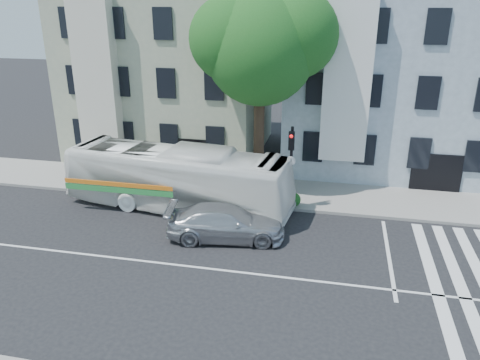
% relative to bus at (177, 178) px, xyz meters
% --- Properties ---
extents(ground, '(120.00, 120.00, 0.00)m').
position_rel_bus_xyz_m(ground, '(3.47, -5.20, -1.59)').
color(ground, black).
rests_on(ground, ground).
extents(sidewalk_far, '(80.00, 4.00, 0.15)m').
position_rel_bus_xyz_m(sidewalk_far, '(3.47, 2.80, -1.52)').
color(sidewalk_far, gray).
rests_on(sidewalk_far, ground).
extents(building_left, '(12.00, 10.00, 11.00)m').
position_rel_bus_xyz_m(building_left, '(-3.53, 9.80, 3.91)').
color(building_left, '#97A086').
rests_on(building_left, ground).
extents(building_right, '(12.00, 10.00, 11.00)m').
position_rel_bus_xyz_m(building_right, '(10.47, 9.80, 3.91)').
color(building_right, '#8A9AA4').
rests_on(building_right, ground).
extents(street_tree, '(7.30, 5.90, 11.10)m').
position_rel_bus_xyz_m(street_tree, '(3.53, 3.54, 6.24)').
color(street_tree, '#2D2116').
rests_on(street_tree, ground).
extents(bus, '(4.04, 11.66, 3.18)m').
position_rel_bus_xyz_m(bus, '(0.00, 0.00, 0.00)').
color(bus, white).
rests_on(bus, ground).
extents(sedan, '(2.87, 5.40, 1.49)m').
position_rel_bus_xyz_m(sedan, '(3.07, -2.60, -0.84)').
color(sedan, '#BBBDC3').
rests_on(sedan, ground).
extents(hedge, '(8.40, 3.18, 0.70)m').
position_rel_bus_xyz_m(hedge, '(1.42, 1.10, -1.09)').
color(hedge, '#206321').
rests_on(hedge, sidewalk_far).
extents(traffic_signal, '(0.45, 0.53, 4.29)m').
position_rel_bus_xyz_m(traffic_signal, '(5.47, 0.74, 1.18)').
color(traffic_signal, black).
rests_on(traffic_signal, ground).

